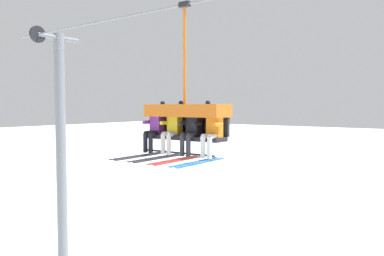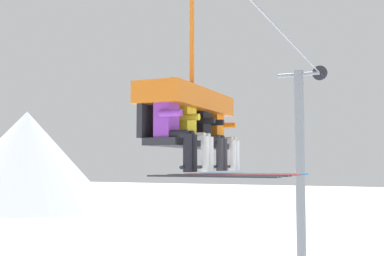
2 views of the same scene
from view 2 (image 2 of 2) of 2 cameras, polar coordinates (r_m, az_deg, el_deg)
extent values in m
cone|color=silver|center=(55.32, -19.08, -3.61)|extent=(18.97, 18.97, 10.58)
cylinder|color=slate|center=(18.77, 12.72, -6.16)|extent=(0.36, 0.36, 8.47)
cylinder|color=slate|center=(19.07, 12.52, 6.20)|extent=(0.16, 1.60, 0.16)
cylinder|color=black|center=(18.93, 14.91, 6.32)|extent=(0.08, 0.56, 0.56)
cube|color=#232328|center=(7.06, -0.01, -1.95)|extent=(2.11, 0.48, 0.10)
cube|color=#232328|center=(7.19, -2.06, 0.21)|extent=(2.11, 0.08, 0.45)
cube|color=#D16619|center=(7.14, -0.46, 3.27)|extent=(2.15, 0.68, 0.30)
cylinder|color=black|center=(6.93, 2.41, -4.63)|extent=(2.11, 0.04, 0.04)
cylinder|color=#D16619|center=(7.39, -0.01, 13.30)|extent=(0.07, 0.07, 2.29)
cube|color=purple|center=(6.29, -3.04, 1.17)|extent=(0.32, 0.22, 0.52)
sphere|color=#284C93|center=(6.33, -3.03, 4.41)|extent=(0.22, 0.22, 0.22)
ellipsoid|color=black|center=(6.29, -2.20, 4.47)|extent=(0.17, 0.04, 0.08)
cylinder|color=black|center=(6.12, -2.00, -0.75)|extent=(0.11, 0.34, 0.11)
cylinder|color=black|center=(6.28, -1.30, -0.84)|extent=(0.11, 0.34, 0.11)
cylinder|color=black|center=(6.04, -0.56, -2.98)|extent=(0.11, 0.11, 0.48)
cylinder|color=black|center=(6.20, 0.12, -3.02)|extent=(0.11, 0.11, 0.48)
cube|color=#232328|center=(5.92, 2.08, -5.76)|extent=(0.09, 1.70, 0.02)
cube|color=#232328|center=(6.08, 2.70, -5.72)|extent=(0.09, 1.70, 0.02)
cylinder|color=purple|center=(6.06, -2.58, 1.76)|extent=(0.09, 0.30, 0.09)
cylinder|color=purple|center=(6.50, -2.28, 4.10)|extent=(0.09, 0.09, 0.30)
sphere|color=black|center=(6.52, -2.28, 5.58)|extent=(0.11, 0.11, 0.11)
cube|color=yellow|center=(6.81, -0.84, 0.75)|extent=(0.32, 0.22, 0.52)
sphere|color=maroon|center=(6.85, -0.84, 3.75)|extent=(0.22, 0.22, 0.22)
ellipsoid|color=black|center=(6.80, -0.07, 3.80)|extent=(0.17, 0.04, 0.08)
cylinder|color=silver|center=(6.64, 0.17, -1.02)|extent=(0.11, 0.34, 0.11)
cylinder|color=silver|center=(6.80, 0.77, -1.10)|extent=(0.11, 0.34, 0.11)
cylinder|color=silver|center=(6.56, 1.53, -3.08)|extent=(0.11, 0.11, 0.48)
cylinder|color=silver|center=(6.73, 2.10, -3.11)|extent=(0.11, 0.11, 0.48)
cube|color=#232328|center=(6.46, 3.99, -5.63)|extent=(0.09, 1.70, 0.02)
cube|color=#232328|center=(6.62, 4.51, -5.59)|extent=(0.09, 1.70, 0.02)
cylinder|color=yellow|center=(6.58, -0.34, 1.28)|extent=(0.09, 0.30, 0.09)
cylinder|color=yellow|center=(7.01, -0.20, 3.48)|extent=(0.09, 0.09, 0.30)
sphere|color=black|center=(7.04, -0.20, 4.85)|extent=(0.11, 0.11, 0.11)
cube|color=black|center=(7.33, 1.04, 0.40)|extent=(0.32, 0.22, 0.52)
sphere|color=silver|center=(7.37, 1.04, 3.18)|extent=(0.22, 0.22, 0.22)
ellipsoid|color=black|center=(7.33, 1.77, 3.22)|extent=(0.17, 0.04, 0.08)
cylinder|color=#2D2D33|center=(7.17, 2.02, -1.26)|extent=(0.11, 0.34, 0.11)
cylinder|color=#2D2D33|center=(7.33, 2.53, -1.33)|extent=(0.11, 0.34, 0.11)
cylinder|color=#2D2D33|center=(7.10, 3.30, -3.17)|extent=(0.11, 0.11, 0.48)
cylinder|color=#2D2D33|center=(7.27, 3.79, -3.19)|extent=(0.11, 0.11, 0.48)
cube|color=#B22823|center=(7.00, 5.60, -5.51)|extent=(0.09, 1.70, 0.02)
cube|color=#B22823|center=(7.17, 6.05, -5.48)|extent=(0.09, 1.70, 0.02)
cylinder|color=black|center=(7.10, 1.57, 0.87)|extent=(0.09, 0.30, 0.09)
cylinder|color=black|center=(7.45, 2.66, 0.63)|extent=(0.09, 0.30, 0.09)
cube|color=orange|center=(7.86, 2.67, 0.08)|extent=(0.32, 0.22, 0.52)
sphere|color=maroon|center=(7.90, 2.66, 2.68)|extent=(0.22, 0.22, 0.22)
ellipsoid|color=black|center=(7.86, 3.35, 2.72)|extent=(0.17, 0.04, 0.08)
cylinder|color=silver|center=(7.71, 3.62, -1.46)|extent=(0.11, 0.34, 0.11)
cylinder|color=silver|center=(7.87, 4.06, -1.52)|extent=(0.11, 0.34, 0.11)
cylinder|color=silver|center=(7.64, 4.83, -3.23)|extent=(0.11, 0.11, 0.48)
cylinder|color=silver|center=(7.81, 5.25, -3.25)|extent=(0.11, 0.11, 0.48)
cube|color=#1E6BB2|center=(7.55, 6.98, -5.41)|extent=(0.09, 1.70, 0.02)
cube|color=#1E6BB2|center=(7.72, 7.36, -5.38)|extent=(0.09, 1.70, 0.02)
cylinder|color=orange|center=(7.72, 2.16, 2.77)|extent=(0.09, 0.09, 0.30)
sphere|color=black|center=(7.75, 2.16, 4.02)|extent=(0.11, 0.11, 0.11)
cylinder|color=orange|center=(7.99, 4.16, 0.31)|extent=(0.09, 0.30, 0.09)
camera|label=1|loc=(12.65, 43.32, 1.60)|focal=35.00mm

